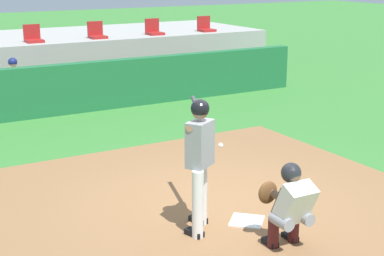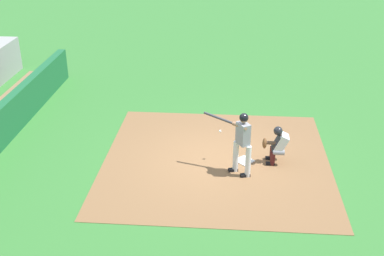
% 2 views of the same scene
% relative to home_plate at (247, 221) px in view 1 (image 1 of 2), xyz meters
% --- Properties ---
extents(ground_plane, '(80.00, 80.00, 0.00)m').
position_rel_home_plate_xyz_m(ground_plane, '(0.00, 0.80, -0.02)').
color(ground_plane, '#387A33').
extents(dirt_infield, '(6.40, 6.40, 0.01)m').
position_rel_home_plate_xyz_m(dirt_infield, '(0.00, 0.80, -0.02)').
color(dirt_infield, olive).
rests_on(dirt_infield, ground).
extents(home_plate, '(0.62, 0.62, 0.02)m').
position_rel_home_plate_xyz_m(home_plate, '(0.00, 0.00, 0.00)').
color(home_plate, white).
rests_on(home_plate, dirt_infield).
extents(batter_at_plate, '(0.79, 1.32, 1.80)m').
position_rel_home_plate_xyz_m(batter_at_plate, '(-0.69, 0.13, 1.01)').
color(batter_at_plate, silver).
rests_on(batter_at_plate, ground).
extents(catcher_crouched, '(0.49, 1.96, 1.13)m').
position_rel_home_plate_xyz_m(catcher_crouched, '(-0.00, -0.87, 0.59)').
color(catcher_crouched, gray).
rests_on(catcher_crouched, ground).
extents(dugout_wall, '(13.00, 0.30, 1.20)m').
position_rel_home_plate_xyz_m(dugout_wall, '(0.00, 7.30, 0.58)').
color(dugout_wall, '#1E6638').
rests_on(dugout_wall, ground).
extents(dugout_bench, '(11.80, 0.44, 0.45)m').
position_rel_home_plate_xyz_m(dugout_bench, '(0.00, 8.30, 0.20)').
color(dugout_bench, olive).
rests_on(dugout_bench, ground).
extents(dugout_player_1, '(0.49, 0.70, 1.30)m').
position_rel_home_plate_xyz_m(dugout_player_1, '(-1.06, 8.14, 0.65)').
color(dugout_player_1, '#939399').
rests_on(dugout_player_1, ground).
extents(stands_platform, '(15.00, 4.40, 1.40)m').
position_rel_home_plate_xyz_m(stands_platform, '(0.00, 11.70, 0.68)').
color(stands_platform, '#9E9E99').
rests_on(stands_platform, ground).
extents(stadium_seat_3, '(0.46, 0.46, 0.48)m').
position_rel_home_plate_xyz_m(stadium_seat_3, '(0.00, 10.18, 1.51)').
color(stadium_seat_3, '#A51E1E').
rests_on(stadium_seat_3, stands_platform).
extents(stadium_seat_4, '(0.46, 0.46, 0.48)m').
position_rel_home_plate_xyz_m(stadium_seat_4, '(1.86, 10.18, 1.51)').
color(stadium_seat_4, '#A51E1E').
rests_on(stadium_seat_4, stands_platform).
extents(stadium_seat_5, '(0.46, 0.46, 0.48)m').
position_rel_home_plate_xyz_m(stadium_seat_5, '(3.71, 10.18, 1.51)').
color(stadium_seat_5, '#A51E1E').
rests_on(stadium_seat_5, stands_platform).
extents(stadium_seat_6, '(0.46, 0.46, 0.48)m').
position_rel_home_plate_xyz_m(stadium_seat_6, '(5.57, 10.18, 1.51)').
color(stadium_seat_6, '#A51E1E').
rests_on(stadium_seat_6, stands_platform).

